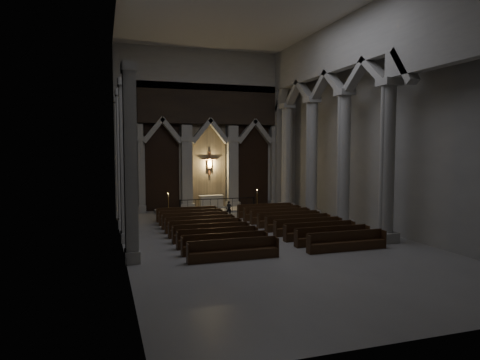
{
  "coord_description": "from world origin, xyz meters",
  "views": [
    {
      "loc": [
        -7.81,
        -20.27,
        4.64
      ],
      "look_at": [
        -0.33,
        3.0,
        2.84
      ],
      "focal_mm": 32.0,
      "sensor_mm": 36.0,
      "label": 1
    }
  ],
  "objects_px": {
    "altar_rail": "(218,203)",
    "pews": "(253,228)",
    "candle_stand_right": "(257,205)",
    "altar": "(211,201)",
    "candle_stand_left": "(169,209)",
    "worshipper": "(229,209)"
  },
  "relations": [
    {
      "from": "candle_stand_left",
      "to": "pews",
      "type": "relative_size",
      "value": 0.14
    },
    {
      "from": "altar_rail",
      "to": "candle_stand_left",
      "type": "distance_m",
      "value": 3.51
    },
    {
      "from": "altar",
      "to": "candle_stand_left",
      "type": "height_order",
      "value": "candle_stand_left"
    },
    {
      "from": "pews",
      "to": "worshipper",
      "type": "xyz_separation_m",
      "value": [
        0.35,
        5.94,
        0.25
      ]
    },
    {
      "from": "altar",
      "to": "worshipper",
      "type": "bearing_deg",
      "value": -84.25
    },
    {
      "from": "candle_stand_right",
      "to": "pews",
      "type": "xyz_separation_m",
      "value": [
        -3.17,
        -8.01,
        -0.15
      ]
    },
    {
      "from": "altar",
      "to": "worshipper",
      "type": "height_order",
      "value": "altar"
    },
    {
      "from": "altar",
      "to": "candle_stand_right",
      "type": "xyz_separation_m",
      "value": [
        3.18,
        -1.53,
        -0.19
      ]
    },
    {
      "from": "altar",
      "to": "pews",
      "type": "bearing_deg",
      "value": -89.92
    },
    {
      "from": "altar",
      "to": "candle_stand_right",
      "type": "distance_m",
      "value": 3.53
    },
    {
      "from": "pews",
      "to": "worshipper",
      "type": "distance_m",
      "value": 5.95
    },
    {
      "from": "altar_rail",
      "to": "pews",
      "type": "xyz_separation_m",
      "value": [
        0.0,
        -7.57,
        -0.44
      ]
    },
    {
      "from": "altar",
      "to": "candle_stand_right",
      "type": "height_order",
      "value": "candle_stand_right"
    },
    {
      "from": "altar",
      "to": "candle_stand_left",
      "type": "distance_m",
      "value": 3.77
    },
    {
      "from": "pews",
      "to": "candle_stand_right",
      "type": "bearing_deg",
      "value": 68.44
    },
    {
      "from": "candle_stand_right",
      "to": "altar",
      "type": "bearing_deg",
      "value": 154.29
    },
    {
      "from": "candle_stand_left",
      "to": "candle_stand_right",
      "type": "bearing_deg",
      "value": -0.28
    },
    {
      "from": "candle_stand_left",
      "to": "candle_stand_right",
      "type": "xyz_separation_m",
      "value": [
        6.63,
        -0.03,
        0.02
      ]
    },
    {
      "from": "candle_stand_left",
      "to": "pews",
      "type": "xyz_separation_m",
      "value": [
        3.46,
        -8.04,
        -0.13
      ]
    },
    {
      "from": "candle_stand_left",
      "to": "pews",
      "type": "bearing_deg",
      "value": -66.7
    },
    {
      "from": "altar_rail",
      "to": "pews",
      "type": "relative_size",
      "value": 0.52
    },
    {
      "from": "altar",
      "to": "pews",
      "type": "distance_m",
      "value": 9.55
    }
  ]
}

